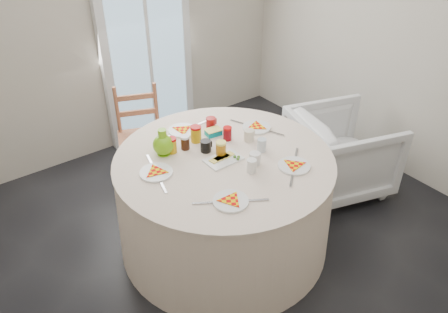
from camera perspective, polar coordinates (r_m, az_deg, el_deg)
floor at (r=3.54m, az=1.11°, el=-11.96°), size 4.00×4.00×0.00m
wall_back at (r=4.41m, az=-15.49°, el=16.26°), size 4.00×0.02×2.60m
wall_right at (r=4.22m, az=24.03°, el=13.87°), size 0.02×4.00×2.60m
glass_door at (r=4.60m, az=-10.09°, el=14.32°), size 1.00×0.08×2.10m
table at (r=3.37m, az=0.00°, el=-6.03°), size 1.64×1.64×0.83m
wooden_chair at (r=4.06m, az=-10.76°, el=2.49°), size 0.53×0.52×0.92m
armchair at (r=4.08m, az=14.96°, el=0.72°), size 0.96×0.99×0.83m
place_settings at (r=3.14m, az=0.00°, el=-0.46°), size 1.38×1.38×0.02m
jar_cluster at (r=3.25m, az=-3.27°, el=1.83°), size 0.51×0.29×0.14m
butter_tub at (r=3.40m, az=-1.40°, el=2.80°), size 0.13×0.10×0.05m
green_pitcher at (r=3.16m, az=-7.95°, el=1.59°), size 0.16×0.16×0.20m
cheese_platter at (r=3.11m, az=-0.08°, el=-0.76°), size 0.26×0.17×0.03m
mugs_glasses at (r=3.20m, az=1.48°, el=1.13°), size 0.65×0.65×0.11m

